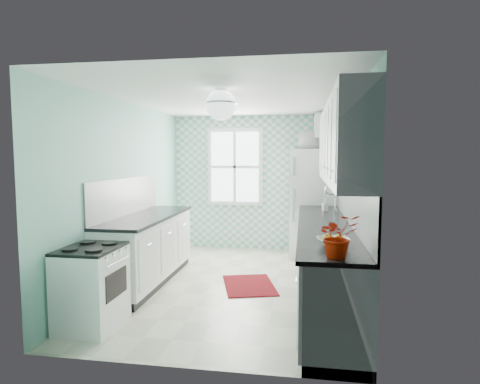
% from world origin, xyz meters
% --- Properties ---
extents(floor, '(3.00, 4.40, 0.02)m').
position_xyz_m(floor, '(0.00, 0.00, -0.01)').
color(floor, beige).
rests_on(floor, ground).
extents(ceiling, '(3.00, 4.40, 0.02)m').
position_xyz_m(ceiling, '(0.00, 0.00, 2.51)').
color(ceiling, white).
rests_on(ceiling, wall_back).
extents(wall_back, '(3.00, 0.02, 2.50)m').
position_xyz_m(wall_back, '(0.00, 2.21, 1.25)').
color(wall_back, '#83C2B2').
rests_on(wall_back, floor).
extents(wall_front, '(3.00, 0.02, 2.50)m').
position_xyz_m(wall_front, '(0.00, -2.21, 1.25)').
color(wall_front, '#83C2B2').
rests_on(wall_front, floor).
extents(wall_left, '(0.02, 4.40, 2.50)m').
position_xyz_m(wall_left, '(-1.51, 0.00, 1.25)').
color(wall_left, '#83C2B2').
rests_on(wall_left, floor).
extents(wall_right, '(0.02, 4.40, 2.50)m').
position_xyz_m(wall_right, '(1.51, 0.00, 1.25)').
color(wall_right, '#83C2B2').
rests_on(wall_right, floor).
extents(accent_wall, '(3.00, 0.01, 2.50)m').
position_xyz_m(accent_wall, '(0.00, 2.19, 1.25)').
color(accent_wall, '#6EB9AD').
rests_on(accent_wall, wall_back).
extents(window, '(1.04, 0.05, 1.44)m').
position_xyz_m(window, '(-0.35, 2.16, 1.55)').
color(window, white).
rests_on(window, wall_back).
extents(backsplash_right, '(0.02, 3.60, 0.51)m').
position_xyz_m(backsplash_right, '(1.49, -0.40, 1.20)').
color(backsplash_right, white).
rests_on(backsplash_right, wall_right).
extents(backsplash_left, '(0.02, 2.15, 0.51)m').
position_xyz_m(backsplash_left, '(-1.49, -0.07, 1.20)').
color(backsplash_left, white).
rests_on(backsplash_left, wall_left).
extents(upper_cabinets_right, '(0.33, 3.20, 0.90)m').
position_xyz_m(upper_cabinets_right, '(1.33, -0.60, 1.90)').
color(upper_cabinets_right, white).
rests_on(upper_cabinets_right, wall_right).
extents(upper_cabinet_fridge, '(0.40, 0.74, 0.40)m').
position_xyz_m(upper_cabinet_fridge, '(1.30, 1.83, 2.25)').
color(upper_cabinet_fridge, white).
rests_on(upper_cabinet_fridge, wall_right).
extents(ceiling_light, '(0.34, 0.34, 0.35)m').
position_xyz_m(ceiling_light, '(0.00, -0.80, 2.32)').
color(ceiling_light, silver).
rests_on(ceiling_light, ceiling).
extents(base_cabinets_right, '(0.60, 3.60, 0.90)m').
position_xyz_m(base_cabinets_right, '(1.20, -0.40, 0.45)').
color(base_cabinets_right, white).
rests_on(base_cabinets_right, floor).
extents(countertop_right, '(0.63, 3.60, 0.04)m').
position_xyz_m(countertop_right, '(1.19, -0.40, 0.92)').
color(countertop_right, black).
rests_on(countertop_right, base_cabinets_right).
extents(base_cabinets_left, '(0.60, 2.15, 0.90)m').
position_xyz_m(base_cabinets_left, '(-1.20, -0.07, 0.45)').
color(base_cabinets_left, white).
rests_on(base_cabinets_left, floor).
extents(countertop_left, '(0.63, 2.15, 0.04)m').
position_xyz_m(countertop_left, '(-1.19, -0.07, 0.92)').
color(countertop_left, black).
rests_on(countertop_left, base_cabinets_left).
extents(fridge, '(0.81, 0.81, 1.87)m').
position_xyz_m(fridge, '(1.11, 1.80, 0.94)').
color(fridge, white).
rests_on(fridge, floor).
extents(stove, '(0.54, 0.68, 0.81)m').
position_xyz_m(stove, '(-1.20, -1.55, 0.43)').
color(stove, silver).
rests_on(stove, floor).
extents(sink, '(0.51, 0.43, 0.53)m').
position_xyz_m(sink, '(1.20, 0.63, 0.93)').
color(sink, silver).
rests_on(sink, countertop_right).
extents(rug, '(0.87, 1.07, 0.01)m').
position_xyz_m(rug, '(0.22, -0.01, 0.01)').
color(rug, maroon).
rests_on(rug, floor).
extents(dish_towel, '(0.06, 0.27, 0.41)m').
position_xyz_m(dish_towel, '(0.89, 0.48, 0.48)').
color(dish_towel, '#4CA59F').
rests_on(dish_towel, base_cabinets_right).
extents(fruit_bowl, '(0.34, 0.34, 0.07)m').
position_xyz_m(fruit_bowl, '(1.20, -1.60, 0.98)').
color(fruit_bowl, white).
rests_on(fruit_bowl, countertop_right).
extents(potted_plant, '(0.40, 0.37, 0.35)m').
position_xyz_m(potted_plant, '(1.20, -2.04, 1.12)').
color(potted_plant, red).
rests_on(potted_plant, countertop_right).
extents(soap_bottle, '(0.09, 0.09, 0.17)m').
position_xyz_m(soap_bottle, '(1.25, 0.77, 1.02)').
color(soap_bottle, '#97A2AD').
rests_on(soap_bottle, countertop_right).
extents(microwave, '(0.56, 0.39, 0.30)m').
position_xyz_m(microwave, '(1.11, 1.80, 2.02)').
color(microwave, silver).
rests_on(microwave, fridge).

